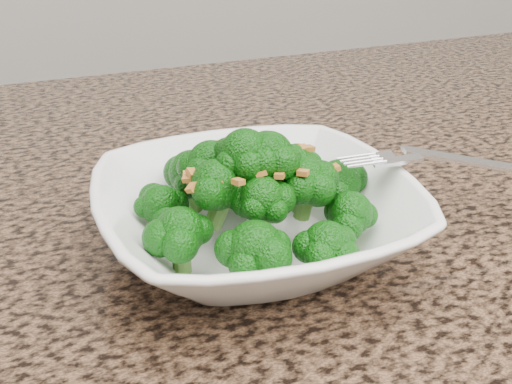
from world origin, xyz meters
name	(u,v)px	position (x,y,z in m)	size (l,w,h in m)	color
granite_counter	(388,227)	(0.00, 0.30, 0.89)	(1.64, 1.04, 0.03)	brown
bowl	(256,217)	(-0.13, 0.28, 0.93)	(0.23, 0.23, 0.06)	white
broccoli_pile	(256,141)	(-0.13, 0.28, 0.99)	(0.21, 0.21, 0.06)	#0D570A
garlic_topping	(256,93)	(-0.13, 0.28, 1.02)	(0.12, 0.12, 0.01)	#C17B2F
fork	(411,159)	(-0.01, 0.27, 0.96)	(0.19, 0.03, 0.01)	silver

